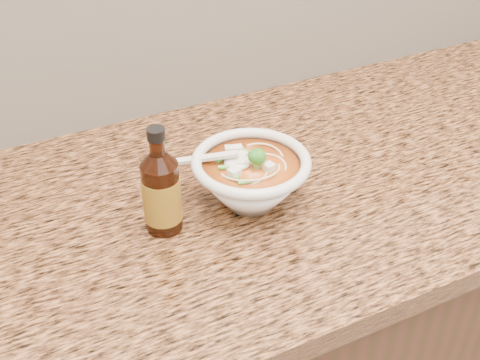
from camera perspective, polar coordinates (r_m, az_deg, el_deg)
name	(u,v)px	position (r m, az deg, el deg)	size (l,w,h in m)	color
cabinet	(278,343)	(1.41, 3.58, -15.18)	(4.00, 0.65, 0.86)	#352110
counter_slab	(287,182)	(1.09, 4.45, -0.17)	(4.00, 0.68, 0.04)	#A5693C
soup_bowl	(251,179)	(0.98, 1.03, 0.09)	(0.21, 0.19, 0.11)	silver
hot_sauce_bottle	(162,192)	(0.92, -7.45, -1.18)	(0.07, 0.07, 0.18)	#371407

